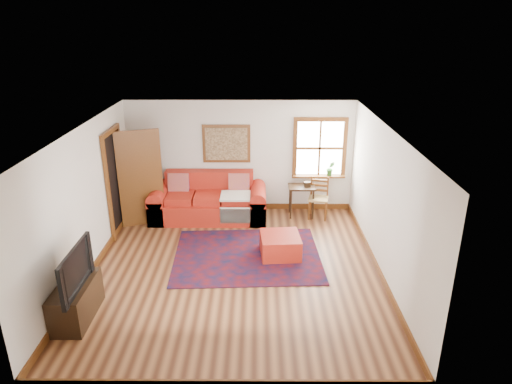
{
  "coord_description": "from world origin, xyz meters",
  "views": [
    {
      "loc": [
        0.4,
        -6.98,
        4.15
      ],
      "look_at": [
        0.36,
        0.6,
        1.23
      ],
      "focal_mm": 32.0,
      "sensor_mm": 36.0,
      "label": 1
    }
  ],
  "objects_px": {
    "side_table": "(302,191)",
    "red_leather_sofa": "(209,203)",
    "ladder_back_chair": "(319,196)",
    "media_cabinet": "(76,301)",
    "red_ottoman": "(280,245)"
  },
  "relations": [
    {
      "from": "red_leather_sofa",
      "to": "red_ottoman",
      "type": "relative_size",
      "value": 3.52
    },
    {
      "from": "red_leather_sofa",
      "to": "red_ottoman",
      "type": "distance_m",
      "value": 2.3
    },
    {
      "from": "red_leather_sofa",
      "to": "ladder_back_chair",
      "type": "bearing_deg",
      "value": 0.83
    },
    {
      "from": "red_leather_sofa",
      "to": "ladder_back_chair",
      "type": "height_order",
      "value": "red_leather_sofa"
    },
    {
      "from": "side_table",
      "to": "media_cabinet",
      "type": "distance_m",
      "value": 5.19
    },
    {
      "from": "side_table",
      "to": "ladder_back_chair",
      "type": "distance_m",
      "value": 0.39
    },
    {
      "from": "red_leather_sofa",
      "to": "side_table",
      "type": "relative_size",
      "value": 3.58
    },
    {
      "from": "side_table",
      "to": "red_leather_sofa",
      "type": "bearing_deg",
      "value": -177.64
    },
    {
      "from": "red_leather_sofa",
      "to": "media_cabinet",
      "type": "bearing_deg",
      "value": -113.43
    },
    {
      "from": "red_leather_sofa",
      "to": "ladder_back_chair",
      "type": "xyz_separation_m",
      "value": [
        2.4,
        0.03,
        0.16
      ]
    },
    {
      "from": "red_leather_sofa",
      "to": "red_ottoman",
      "type": "xyz_separation_m",
      "value": [
        1.49,
        -1.74,
        -0.12
      ]
    },
    {
      "from": "ladder_back_chair",
      "to": "media_cabinet",
      "type": "bearing_deg",
      "value": -137.31
    },
    {
      "from": "ladder_back_chair",
      "to": "media_cabinet",
      "type": "distance_m",
      "value": 5.42
    },
    {
      "from": "red_leather_sofa",
      "to": "red_ottoman",
      "type": "height_order",
      "value": "red_leather_sofa"
    },
    {
      "from": "ladder_back_chair",
      "to": "side_table",
      "type": "bearing_deg",
      "value": 172.53
    }
  ]
}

